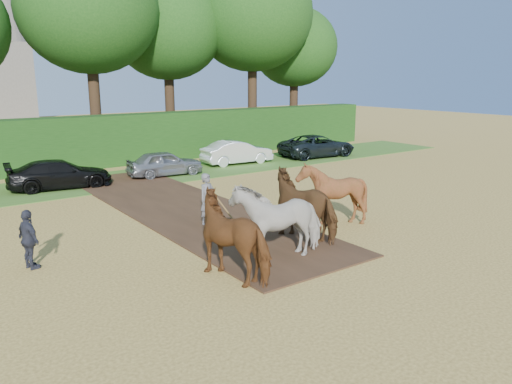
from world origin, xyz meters
TOP-DOWN VIEW (x-y plane):
  - ground at (0.00, 0.00)m, footprint 120.00×120.00m
  - earth_strip at (1.50, 7.00)m, footprint 4.50×17.00m
  - grass_verge at (0.00, 14.00)m, footprint 50.00×5.00m
  - hedgerow at (0.00, 18.50)m, footprint 46.00×1.60m
  - spectator_far at (-5.00, 3.70)m, footprint 0.65×1.07m
  - plough_team at (2.14, 1.00)m, footprint 7.61×6.31m
  - parked_cars at (1.42, 13.79)m, footprint 36.63×3.20m
  - treeline at (-1.69, 21.69)m, footprint 48.70×10.60m

SIDE VIEW (x-z plane):
  - ground at x=0.00m, z-range 0.00..0.00m
  - grass_verge at x=0.00m, z-range 0.00..0.03m
  - earth_strip at x=1.50m, z-range 0.00..0.05m
  - parked_cars at x=1.42m, z-range -0.03..1.46m
  - spectator_far at x=-5.00m, z-range 0.00..1.71m
  - plough_team at x=2.14m, z-range -0.01..2.27m
  - hedgerow at x=0.00m, z-range 0.00..3.00m
  - treeline at x=-1.69m, z-range 1.87..16.07m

